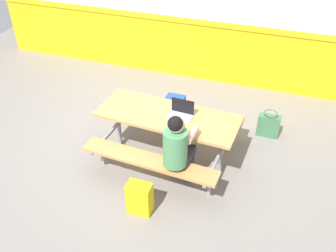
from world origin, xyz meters
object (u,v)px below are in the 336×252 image
laptop_silver (181,113)px  picnic_table_main (168,125)px  tote_bag_bright (268,125)px  backpack_dark (176,108)px  student_nearer (178,147)px  satchel_spare (140,198)px

laptop_silver → picnic_table_main: bearing=-171.3°
laptop_silver → tote_bag_bright: size_ratio=0.77×
laptop_silver → tote_bag_bright: (1.14, 0.97, -0.59)m
picnic_table_main → laptop_silver: laptop_silver is taller
laptop_silver → backpack_dark: size_ratio=0.76×
picnic_table_main → student_nearer: 0.67m
tote_bag_bright → satchel_spare: (-1.30, -2.09, 0.02)m
student_nearer → laptop_silver: 0.63m
picnic_table_main → satchel_spare: bearing=-89.3°
student_nearer → satchel_spare: size_ratio=2.74×
laptop_silver → student_nearer: bearing=-76.2°
backpack_dark → satchel_spare: (0.21, -2.05, 0.00)m
student_nearer → backpack_dark: size_ratio=2.74×
student_nearer → satchel_spare: 0.77m
laptop_silver → tote_bag_bright: bearing=40.6°
student_nearer → satchel_spare: bearing=-121.2°
picnic_table_main → tote_bag_bright: bearing=37.4°
picnic_table_main → laptop_silver: 0.28m
picnic_table_main → laptop_silver: size_ratio=5.95×
student_nearer → backpack_dark: (-0.52, 1.54, -0.49)m
picnic_table_main → student_nearer: size_ratio=1.64×
laptop_silver → backpack_dark: 1.15m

